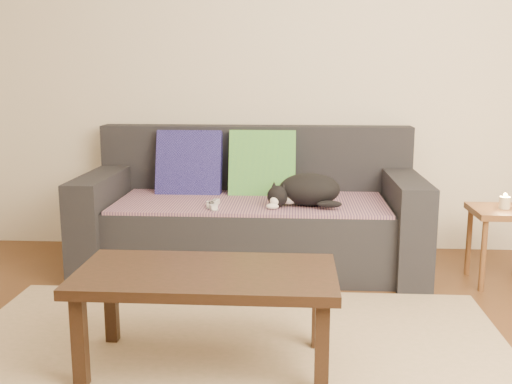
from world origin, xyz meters
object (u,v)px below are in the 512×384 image
sofa (252,217)px  coffee_table (206,283)px  wii_remote_b (212,206)px  side_table (503,222)px  cat (307,190)px  wii_remote_a (214,204)px

sofa → coffee_table: 1.41m
wii_remote_b → side_table: 1.70m
sofa → side_table: size_ratio=4.66×
side_table → coffee_table: 1.94m
sofa → wii_remote_b: size_ratio=14.00×
cat → wii_remote_a: size_ratio=3.19×
sofa → coffee_table: bearing=-93.5°
side_table → cat: bearing=177.0°
wii_remote_b → coffee_table: (0.13, -1.08, -0.08)m
coffee_table → wii_remote_b: bearing=96.7°
wii_remote_a → side_table: size_ratio=0.33×
wii_remote_a → coffee_table: (0.12, -1.15, -0.08)m
cat → wii_remote_b: cat is taller
wii_remote_a → side_table: 1.69m
wii_remote_b → coffee_table: 1.09m
wii_remote_b → side_table: bearing=-109.1°
wii_remote_b → side_table: (1.69, 0.06, -0.08)m
side_table → coffee_table: bearing=-144.0°
sofa → wii_remote_b: 0.42m
cat → side_table: (1.14, -0.06, -0.16)m
wii_remote_b → coffee_table: size_ratio=0.14×
side_table → coffee_table: (-1.57, -1.14, -0.00)m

